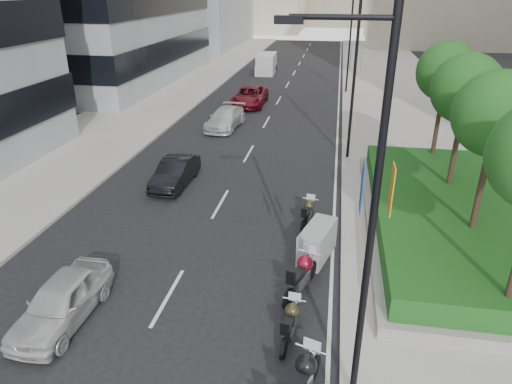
% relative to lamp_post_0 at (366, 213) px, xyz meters
% --- Properties ---
extents(sidewalk_right, '(10.00, 100.00, 0.15)m').
position_rel_lamp_post_0_xyz_m(sidewalk_right, '(4.86, 29.00, -4.99)').
color(sidewalk_right, '#9E9B93').
rests_on(sidewalk_right, ground).
extents(sidewalk_left, '(8.00, 100.00, 0.15)m').
position_rel_lamp_post_0_xyz_m(sidewalk_left, '(-16.14, 29.00, -4.99)').
color(sidewalk_left, '#9E9B93').
rests_on(sidewalk_left, ground).
extents(lane_edge, '(0.12, 100.00, 0.01)m').
position_rel_lamp_post_0_xyz_m(lane_edge, '(-0.44, 29.00, -5.06)').
color(lane_edge, silver).
rests_on(lane_edge, ground).
extents(lane_centre, '(0.12, 100.00, 0.01)m').
position_rel_lamp_post_0_xyz_m(lane_centre, '(-5.64, 29.00, -5.06)').
color(lane_centre, silver).
rests_on(lane_centre, ground).
extents(planter, '(10.00, 14.00, 0.40)m').
position_rel_lamp_post_0_xyz_m(planter, '(5.86, 9.00, -4.72)').
color(planter, gray).
rests_on(planter, sidewalk_right).
extents(hedge, '(9.40, 13.40, 0.80)m').
position_rel_lamp_post_0_xyz_m(hedge, '(5.86, 9.00, -4.12)').
color(hedge, '#194413').
rests_on(hedge, planter).
extents(tree_1, '(2.80, 2.80, 6.30)m').
position_rel_lamp_post_0_xyz_m(tree_1, '(4.36, 7.00, 0.36)').
color(tree_1, '#332319').
rests_on(tree_1, planter).
extents(tree_2, '(2.80, 2.80, 6.30)m').
position_rel_lamp_post_0_xyz_m(tree_2, '(4.36, 11.00, 0.36)').
color(tree_2, '#332319').
rests_on(tree_2, planter).
extents(tree_3, '(2.80, 2.80, 6.30)m').
position_rel_lamp_post_0_xyz_m(tree_3, '(4.36, 15.00, 0.36)').
color(tree_3, '#332319').
rests_on(tree_3, planter).
extents(lamp_post_0, '(2.34, 0.45, 9.00)m').
position_rel_lamp_post_0_xyz_m(lamp_post_0, '(0.00, 0.00, 0.00)').
color(lamp_post_0, black).
rests_on(lamp_post_0, ground).
extents(lamp_post_1, '(2.34, 0.45, 9.00)m').
position_rel_lamp_post_0_xyz_m(lamp_post_1, '(0.00, 17.00, 0.00)').
color(lamp_post_1, black).
rests_on(lamp_post_1, ground).
extents(lamp_post_2, '(2.34, 0.45, 9.00)m').
position_rel_lamp_post_0_xyz_m(lamp_post_2, '(0.00, 35.00, 0.00)').
color(lamp_post_2, black).
rests_on(lamp_post_2, ground).
extents(motorcycle_2, '(1.02, 2.36, 1.22)m').
position_rel_lamp_post_0_xyz_m(motorcycle_2, '(-1.07, -0.34, -4.42)').
color(motorcycle_2, black).
rests_on(motorcycle_2, ground).
extents(motorcycle_3, '(0.68, 2.04, 1.01)m').
position_rel_lamp_post_0_xyz_m(motorcycle_3, '(-1.56, 1.82, -4.52)').
color(motorcycle_3, black).
rests_on(motorcycle_3, ground).
extents(motorcycle_4, '(1.05, 2.39, 1.23)m').
position_rel_lamp_post_0_xyz_m(motorcycle_4, '(-1.43, 4.00, -4.41)').
color(motorcycle_4, black).
rests_on(motorcycle_4, ground).
extents(motorcycle_5, '(1.40, 2.25, 1.27)m').
position_rel_lamp_post_0_xyz_m(motorcycle_5, '(-1.03, 6.21, -4.43)').
color(motorcycle_5, black).
rests_on(motorcycle_5, ground).
extents(motorcycle_6, '(0.67, 2.00, 1.00)m').
position_rel_lamp_post_0_xyz_m(motorcycle_6, '(-1.55, 8.69, -4.53)').
color(motorcycle_6, black).
rests_on(motorcycle_6, ground).
extents(car_a, '(1.67, 4.01, 1.36)m').
position_rel_lamp_post_0_xyz_m(car_a, '(-8.31, 1.43, -4.39)').
color(car_a, '#BDBDBF').
rests_on(car_a, ground).
extents(car_b, '(1.50, 4.06, 1.33)m').
position_rel_lamp_post_0_xyz_m(car_b, '(-8.38, 11.75, -4.40)').
color(car_b, black).
rests_on(car_b, ground).
extents(car_c, '(2.29, 4.88, 1.38)m').
position_rel_lamp_post_0_xyz_m(car_c, '(-8.26, 22.02, -4.38)').
color(car_c, silver).
rests_on(car_c, ground).
extents(car_d, '(2.54, 5.45, 1.51)m').
position_rel_lamp_post_0_xyz_m(car_d, '(-7.79, 28.83, -4.31)').
color(car_d, '#600B17').
rests_on(car_d, ground).
extents(delivery_van, '(2.12, 5.09, 2.11)m').
position_rel_lamp_post_0_xyz_m(delivery_van, '(-8.76, 44.06, -4.08)').
color(delivery_van, silver).
rests_on(delivery_van, ground).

